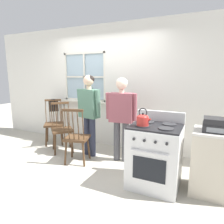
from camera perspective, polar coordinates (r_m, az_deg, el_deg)
The scene contains 13 objects.
ground_plane at distance 3.71m, azimuth -11.43°, elevation -15.69°, with size 16.00×16.00×0.00m, color #B2AD9E.
wall_back at distance 4.51m, azimuth -1.03°, elevation 6.96°, with size 6.40×0.16×2.70m.
chair_by_window at distance 4.93m, azimuth -16.29°, elevation -3.32°, with size 0.58×0.57×1.05m.
chair_near_wall at distance 4.40m, azimuth -14.12°, elevation -4.91°, with size 0.58×0.58×1.05m.
chair_center_cluster at distance 3.78m, azimuth -10.08°, elevation -7.38°, with size 0.51×0.50×1.05m.
person_elderly_left at distance 3.96m, azimuth -6.55°, elevation 1.22°, with size 0.57×0.29×1.62m.
person_teen_center at distance 3.69m, azimuth 2.69°, elevation 0.23°, with size 0.60×0.27×1.58m.
stove at distance 3.06m, azimuth 12.15°, elevation -11.98°, with size 0.72×0.68×1.08m.
kettle at distance 2.80m, azimuth 8.78°, elevation -2.10°, with size 0.21×0.17×0.25m.
potted_plant at distance 4.63m, azimuth -5.58°, elevation 4.29°, with size 0.14×0.13×0.36m.
handbag at distance 5.08m, azimuth -16.36°, elevation 1.75°, with size 0.25×0.25×0.31m.
side_counter at distance 3.14m, azimuth 26.84°, elevation -12.80°, with size 0.55×0.50×0.90m.
stereo at distance 2.95m, azimuth 27.74°, elevation -3.32°, with size 0.34×0.29×0.18m.
Camera 1 is at (2.03, -2.63, 1.65)m, focal length 32.00 mm.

